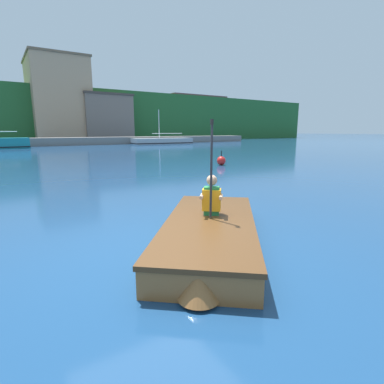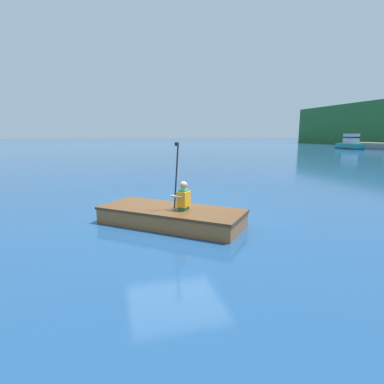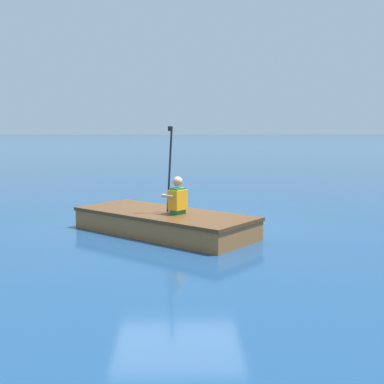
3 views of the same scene
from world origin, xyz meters
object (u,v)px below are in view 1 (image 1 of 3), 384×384
rowboat_foreground (210,232)px  person_paddler (212,196)px  moored_boat_dock_center_near (162,141)px  channel_buoy (221,161)px

rowboat_foreground → person_paddler: bearing=49.7°
moored_boat_dock_center_near → rowboat_foreground: size_ratio=2.36×
moored_boat_dock_center_near → channel_buoy: bearing=-110.5°
moored_boat_dock_center_near → channel_buoy: 25.08m
rowboat_foreground → person_paddler: person_paddler is taller
moored_boat_dock_center_near → channel_buoy: moored_boat_dock_center_near is taller
moored_boat_dock_center_near → person_paddler: (-15.45, -31.62, 0.34)m
moored_boat_dock_center_near → rowboat_foreground: 35.55m
moored_boat_dock_center_near → channel_buoy: (-8.80, -23.49, -0.12)m
channel_buoy → moored_boat_dock_center_near: bearing=69.5°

